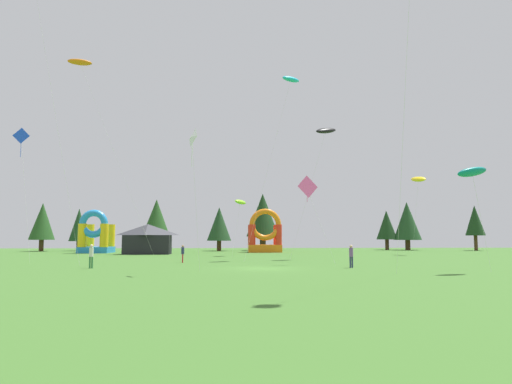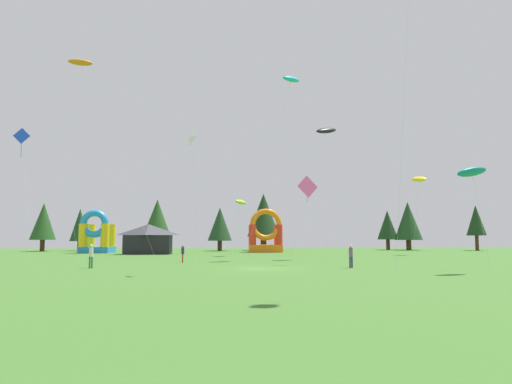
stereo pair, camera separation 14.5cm
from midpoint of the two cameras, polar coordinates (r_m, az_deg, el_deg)
name	(u,v)px [view 2 (the right image)]	position (r m, az deg, el deg)	size (l,w,h in m)	color
ground_plane	(262,268)	(33.25, 0.90, -9.48)	(120.00, 120.00, 0.00)	#3D6B28
kite_black_parafoil	(326,131)	(49.98, 8.80, 7.55)	(5.81, 4.05, 14.26)	black
kite_white_diamond	(191,139)	(29.54, -7.99, 6.56)	(0.93, 2.14, 8.98)	white
kite_lime_parafoil	(241,202)	(55.18, -1.83, -1.26)	(2.04, 3.42, 6.84)	#8CD826
kite_yellow_parafoil	(419,179)	(63.07, 19.67, 1.52)	(1.70, 3.48, 10.40)	yellow
kite_cyan_parafoil	(291,79)	(50.09, 4.46, 13.77)	(6.39, 6.54, 19.37)	#19B7CC
kite_pink_diamond	(306,189)	(38.54, 6.39, 0.43)	(2.86, 1.48, 6.98)	#EA599E
kite_blue_diamond	(22,138)	(47.53, -26.98, 6.02)	(2.50, 1.83, 11.92)	blue
kite_teal_parafoil	(472,172)	(32.72, 25.35, 2.28)	(2.59, 1.72, 7.01)	#0C7F7A
kite_orange_parafoil	(81,63)	(59.91, -20.91, 14.79)	(9.98, 4.93, 23.25)	orange
person_near_camera	(351,254)	(34.56, 11.83, -7.58)	(0.34, 0.34, 1.67)	navy
person_far_side	(183,252)	(41.07, -9.00, -7.39)	(0.28, 0.28, 1.54)	#B21E26
person_midfield	(91,254)	(35.31, -19.70, -7.28)	(0.40, 0.40, 1.71)	#33723F
inflatable_blue_arch	(266,237)	(67.73, 1.25, -5.55)	(4.84, 3.53, 6.36)	orange
inflatable_red_slide	(97,237)	(69.03, -19.15, -5.31)	(4.16, 4.82, 6.04)	#268CD8
festival_tent	(148,239)	(61.87, -13.19, -5.72)	(5.94, 3.05, 3.91)	black
tree_row_0	(43,222)	(79.99, -24.87, -3.35)	(3.89, 3.89, 7.61)	#4C331E
tree_row_1	(80,225)	(80.50, -21.01, -3.84)	(3.03, 3.03, 6.89)	#4C331E
tree_row_2	(157,220)	(78.38, -12.14, -3.37)	(4.94, 4.94, 8.51)	#4C331E
tree_row_3	(220,224)	(74.74, -4.45, -4.00)	(3.92, 3.92, 7.05)	#4C331E
tree_row_4	(264,215)	(77.08, 0.99, -2.90)	(5.48, 5.48, 9.52)	#4C331E
tree_row_5	(387,225)	(83.48, 16.07, -3.98)	(3.55, 3.55, 6.84)	#4C331E
tree_row_6	(408,221)	(83.17, 18.42, -3.44)	(4.68, 4.68, 8.26)	#4C331E
tree_row_7	(476,221)	(84.73, 25.71, -3.22)	(3.12, 3.12, 7.52)	#4C331E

